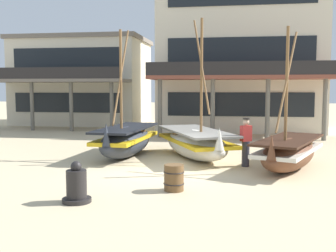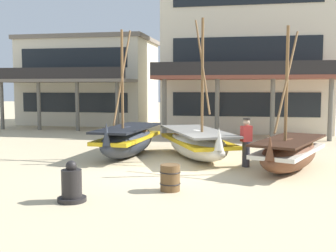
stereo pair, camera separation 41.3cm
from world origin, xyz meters
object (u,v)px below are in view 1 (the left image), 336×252
at_px(fishing_boat_centre_large, 126,140).
at_px(fishing_boat_far_right, 289,152).
at_px(fishing_boat_near_left, 196,143).
at_px(harbor_building_annex, 83,81).
at_px(harbor_building_main, 239,54).
at_px(fisherman_by_hull, 246,142).
at_px(capstan_winch, 77,186).
at_px(wooden_barrel, 174,178).

height_order(fishing_boat_centre_large, fishing_boat_far_right, fishing_boat_centre_large).
relative_size(fishing_boat_near_left, fishing_boat_far_right, 1.14).
xyz_separation_m(fishing_boat_centre_large, harbor_building_annex, (-7.11, 14.27, 2.57)).
bearing_deg(harbor_building_main, harbor_building_annex, 166.27).
relative_size(fisherman_by_hull, capstan_winch, 1.70).
bearing_deg(fishing_boat_centre_large, wooden_barrel, -62.39).
height_order(fishing_boat_far_right, harbor_building_main, harbor_building_main).
bearing_deg(fishing_boat_far_right, fishing_boat_near_left, 152.41).
height_order(fishing_boat_near_left, fishing_boat_centre_large, fishing_boat_near_left).
height_order(fishing_boat_centre_large, capstan_winch, fishing_boat_centre_large).
bearing_deg(fisherman_by_hull, harbor_building_main, 90.37).
bearing_deg(capstan_winch, wooden_barrel, 33.84).
relative_size(fishing_boat_centre_large, fishing_boat_far_right, 1.07).
height_order(fishing_boat_near_left, harbor_building_main, harbor_building_main).
distance_m(fishing_boat_centre_large, harbor_building_annex, 16.15).
distance_m(fisherman_by_hull, capstan_winch, 6.57).
height_order(fishing_boat_near_left, capstan_winch, fishing_boat_near_left).
relative_size(capstan_winch, harbor_building_annex, 0.10).
relative_size(fishing_boat_far_right, fisherman_by_hull, 2.75).
xyz_separation_m(capstan_winch, harbor_building_main, (4.02, 17.90, 4.50)).
xyz_separation_m(fisherman_by_hull, harbor_building_annex, (-11.72, 15.63, 2.38)).
bearing_deg(harbor_building_main, capstan_winch, -102.67).
height_order(wooden_barrel, harbor_building_main, harbor_building_main).
distance_m(fishing_boat_near_left, fishing_boat_centre_large, 2.76).
bearing_deg(harbor_building_main, fishing_boat_centre_large, -111.62).
bearing_deg(fishing_boat_centre_large, fishing_boat_near_left, 0.10).
relative_size(fishing_boat_near_left, capstan_winch, 5.32).
relative_size(fishing_boat_centre_large, capstan_winch, 5.02).
height_order(harbor_building_main, harbor_building_annex, harbor_building_main).
xyz_separation_m(wooden_barrel, harbor_building_annex, (-9.75, 19.31, 2.87)).
relative_size(fishing_boat_near_left, wooden_barrel, 7.52).
bearing_deg(harbor_building_annex, fisherman_by_hull, -53.14).
distance_m(fisherman_by_hull, wooden_barrel, 4.20).
bearing_deg(harbor_building_main, fishing_boat_far_right, -83.58).
distance_m(wooden_barrel, harbor_building_annex, 21.82).
bearing_deg(fisherman_by_hull, fishing_boat_far_right, -13.25).
xyz_separation_m(fishing_boat_far_right, fisherman_by_hull, (-1.39, 0.33, 0.25)).
relative_size(fishing_boat_far_right, harbor_building_main, 0.45).
bearing_deg(wooden_barrel, harbor_building_annex, 116.78).
xyz_separation_m(fishing_boat_far_right, wooden_barrel, (-3.37, -3.35, -0.23)).
xyz_separation_m(fishing_boat_near_left, wooden_barrel, (-0.12, -5.05, -0.26)).
bearing_deg(capstan_winch, harbor_building_main, 77.33).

